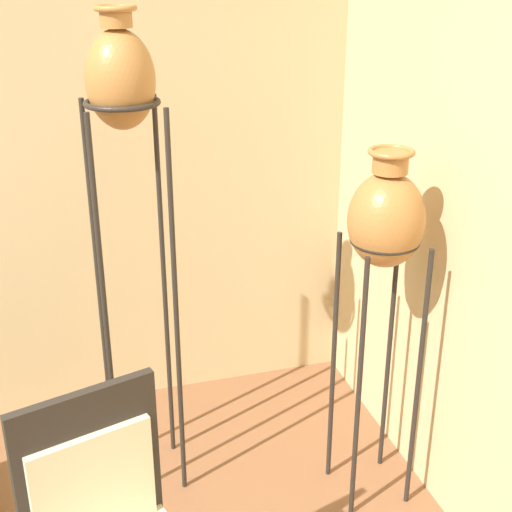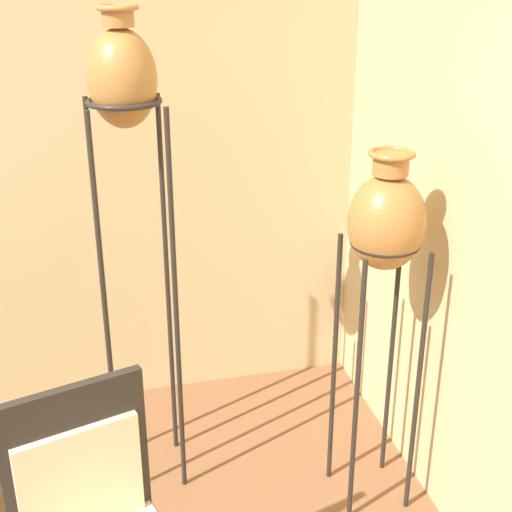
{
  "view_description": "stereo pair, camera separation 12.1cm",
  "coord_description": "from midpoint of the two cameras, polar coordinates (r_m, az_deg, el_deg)",
  "views": [
    {
      "loc": [
        0.64,
        -1.14,
        2.09
      ],
      "look_at": [
        1.34,
        1.21,
        1.05
      ],
      "focal_mm": 50.0,
      "sensor_mm": 36.0,
      "label": 1
    },
    {
      "loc": [
        0.76,
        -1.17,
        2.09
      ],
      "look_at": [
        1.34,
        1.21,
        1.05
      ],
      "focal_mm": 50.0,
      "sensor_mm": 36.0,
      "label": 2
    }
  ],
  "objects": [
    {
      "name": "vase_stand_tall",
      "position": [
        2.6,
        -9.17,
        12.0
      ],
      "size": [
        0.28,
        0.28,
        1.94
      ],
      "color": "#28231E",
      "rests_on": "ground_plane"
    },
    {
      "name": "vase_stand_medium",
      "position": [
        2.61,
        11.67,
        2.09
      ],
      "size": [
        0.28,
        0.28,
        1.47
      ],
      "color": "#28231E",
      "rests_on": "ground_plane"
    }
  ]
}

